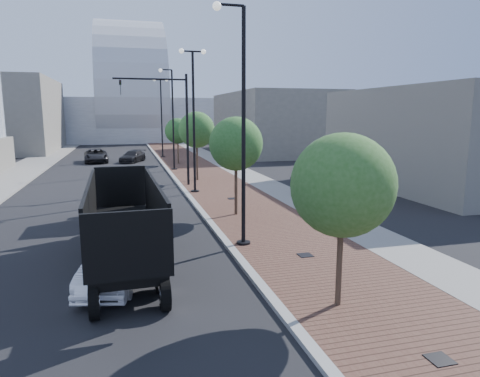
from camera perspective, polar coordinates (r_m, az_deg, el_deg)
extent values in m
cube|color=#4C2D23|center=(46.76, -6.03, 3.52)|extent=(7.00, 140.00, 0.12)
cube|color=slate|center=(47.26, -2.80, 3.63)|extent=(2.40, 140.00, 0.13)
cube|color=gray|center=(46.34, -10.32, 3.36)|extent=(0.30, 140.00, 0.14)
cube|color=slate|center=(47.08, -26.29, 2.58)|extent=(4.00, 140.00, 0.12)
cube|color=black|center=(22.12, -15.67, -0.29)|extent=(2.20, 2.29, 2.24)
cube|color=black|center=(23.73, -15.65, -1.41)|extent=(2.07, 0.48, 1.12)
cube|color=black|center=(20.76, -15.51, -2.51)|extent=(2.17, 0.74, 0.43)
cube|color=black|center=(15.42, -15.06, -6.78)|extent=(2.26, 7.96, 0.30)
cube|color=black|center=(15.33, -15.12, -5.55)|extent=(2.34, 7.96, 0.10)
cube|color=black|center=(15.15, -19.33, -2.60)|extent=(0.30, 7.91, 1.72)
cube|color=black|center=(15.18, -11.21, -2.20)|extent=(0.30, 7.91, 1.72)
cube|color=black|center=(10.73, -14.62, -7.42)|extent=(2.15, 0.16, 1.72)
cube|color=black|center=(19.59, -15.61, 0.34)|extent=(2.15, 0.16, 1.72)
cylinder|color=black|center=(21.74, -17.89, -3.24)|extent=(0.28, 0.95, 0.95)
cylinder|color=silver|center=(21.74, -17.89, -3.24)|extent=(0.30, 0.52, 0.52)
cylinder|color=black|center=(21.76, -13.13, -3.00)|extent=(0.28, 0.95, 0.95)
cylinder|color=silver|center=(21.76, -13.13, -3.00)|extent=(0.30, 0.52, 0.52)
cylinder|color=black|center=(23.30, -17.82, -2.37)|extent=(0.28, 0.95, 0.95)
cylinder|color=silver|center=(23.30, -17.82, -2.37)|extent=(0.30, 0.52, 0.52)
cylinder|color=black|center=(23.32, -13.38, -2.15)|extent=(0.28, 0.95, 0.95)
cylinder|color=silver|center=(23.32, -13.38, -2.15)|extent=(0.30, 0.52, 0.52)
cylinder|color=black|center=(12.01, -18.84, -14.06)|extent=(0.28, 0.95, 0.95)
cylinder|color=silver|center=(12.01, -18.84, -14.06)|extent=(0.30, 0.52, 0.52)
cylinder|color=black|center=(12.04, -9.99, -13.58)|extent=(0.28, 0.95, 0.95)
cylinder|color=silver|center=(12.04, -9.99, -13.58)|extent=(0.30, 0.52, 0.52)
cylinder|color=black|center=(13.11, -18.65, -11.96)|extent=(0.28, 0.95, 0.95)
cylinder|color=silver|center=(13.11, -18.65, -11.96)|extent=(0.30, 0.52, 0.52)
cylinder|color=black|center=(13.15, -10.61, -11.53)|extent=(0.28, 0.95, 0.95)
cylinder|color=silver|center=(13.15, -10.61, -11.53)|extent=(0.30, 0.52, 0.52)
cylinder|color=black|center=(18.63, -18.08, -5.42)|extent=(0.28, 0.95, 0.95)
cylinder|color=silver|center=(18.63, -18.08, -5.42)|extent=(0.30, 0.52, 0.52)
cylinder|color=black|center=(18.66, -12.51, -5.13)|extent=(0.28, 0.95, 0.95)
cylinder|color=silver|center=(18.66, -12.51, -5.13)|extent=(0.30, 0.52, 0.52)
cylinder|color=black|center=(19.79, -18.00, -4.52)|extent=(0.28, 0.95, 0.95)
cylinder|color=silver|center=(19.79, -18.00, -4.52)|extent=(0.30, 0.52, 0.52)
cylinder|color=black|center=(19.82, -12.77, -4.26)|extent=(0.28, 0.95, 0.95)
cylinder|color=silver|center=(19.82, -12.77, -4.26)|extent=(0.30, 0.52, 0.52)
imported|color=white|center=(14.04, -16.24, -9.44)|extent=(2.36, 4.39, 1.37)
imported|color=black|center=(49.41, -18.61, 4.17)|extent=(2.82, 5.40, 1.45)
imported|color=black|center=(48.47, -14.10, 4.16)|extent=(3.35, 4.62, 1.24)
imported|color=black|center=(27.77, 7.31, 0.81)|extent=(0.72, 0.56, 1.76)
cylinder|color=black|center=(17.29, 0.46, -7.39)|extent=(0.56, 0.56, 0.20)
cylinder|color=black|center=(16.51, 0.48, 7.76)|extent=(0.16, 0.16, 9.00)
cylinder|color=black|center=(16.83, -1.28, 23.24)|extent=(1.00, 0.10, 0.10)
sphere|color=silver|center=(16.70, -3.09, 23.08)|extent=(0.32, 0.32, 0.32)
cylinder|color=black|center=(28.71, -6.00, -0.45)|extent=(0.56, 0.56, 0.20)
cylinder|color=black|center=(28.25, -6.17, 8.61)|extent=(0.16, 0.16, 9.00)
cylinder|color=black|center=(28.51, -6.34, 17.69)|extent=(1.40, 0.10, 0.10)
sphere|color=silver|center=(28.41, -7.81, 17.69)|extent=(0.32, 0.32, 0.32)
sphere|color=silver|center=(28.63, -4.89, 17.68)|extent=(0.32, 0.32, 0.32)
cylinder|color=black|center=(40.47, -8.73, 2.52)|extent=(0.56, 0.56, 0.20)
cylinder|color=black|center=(40.14, -8.90, 8.93)|extent=(0.16, 0.16, 9.00)
cylinder|color=black|center=(40.27, -9.81, 15.32)|extent=(1.00, 0.10, 0.10)
sphere|color=silver|center=(40.22, -10.54, 15.20)|extent=(0.32, 0.32, 0.32)
cylinder|color=black|center=(52.34, -10.23, 4.14)|extent=(0.56, 0.56, 0.20)
cylinder|color=black|center=(52.09, -10.39, 9.09)|extent=(0.16, 0.16, 9.00)
cylinder|color=black|center=(52.23, -10.55, 14.03)|extent=(1.40, 0.10, 0.10)
sphere|color=silver|center=(52.17, -11.34, 14.01)|extent=(0.32, 0.32, 0.32)
sphere|color=silver|center=(52.29, -9.76, 14.05)|extent=(0.32, 0.32, 0.32)
cylinder|color=black|center=(31.23, -7.02, 7.58)|extent=(0.18, 0.18, 8.00)
cylinder|color=black|center=(31.04, -11.88, 14.08)|extent=(5.00, 0.12, 0.12)
imported|color=black|center=(30.94, -15.63, 12.83)|extent=(0.16, 0.20, 1.00)
cylinder|color=#382619|center=(11.87, 13.14, -8.27)|extent=(0.16, 0.16, 3.19)
sphere|color=#2B581E|center=(11.44, 13.50, 0.43)|extent=(2.74, 2.74, 2.74)
sphere|color=#2B581E|center=(11.93, 14.46, -0.33)|extent=(1.91, 1.91, 1.91)
sphere|color=#2B581E|center=(10.99, 12.94, 1.76)|extent=(1.64, 1.64, 1.64)
cylinder|color=#382619|center=(21.87, -0.54, 0.74)|extent=(0.16, 0.16, 3.50)
sphere|color=#25581E|center=(21.64, -0.55, 5.97)|extent=(2.72, 2.72, 2.72)
sphere|color=#25581E|center=(22.05, 0.27, 5.40)|extent=(1.90, 1.90, 1.90)
sphere|color=#25581E|center=(21.26, -1.13, 6.84)|extent=(1.63, 1.63, 1.63)
cylinder|color=#382619|center=(33.51, -5.74, 4.12)|extent=(0.16, 0.16, 3.75)
sphere|color=#25591E|center=(33.36, -5.80, 7.78)|extent=(2.79, 2.79, 2.79)
sphere|color=#25591E|center=(33.74, -5.20, 7.36)|extent=(1.95, 1.95, 1.95)
sphere|color=#25591E|center=(33.01, -6.25, 8.41)|extent=(1.67, 1.67, 1.67)
cylinder|color=#382619|center=(45.37, -8.25, 5.26)|extent=(0.16, 0.16, 3.25)
sphere|color=#1D4D1A|center=(45.26, -8.30, 7.60)|extent=(2.64, 2.64, 2.64)
sphere|color=#1D4D1A|center=(45.61, -7.84, 7.33)|extent=(1.85, 1.85, 1.85)
sphere|color=#1D4D1A|center=(44.91, -8.65, 7.99)|extent=(1.58, 1.58, 1.58)
cube|color=#9DA0A6|center=(90.92, -14.16, 8.86)|extent=(50.00, 28.00, 8.00)
cube|color=slate|center=(67.84, -29.28, 8.48)|extent=(14.00, 20.00, 10.00)
cube|color=#636059|center=(59.32, 4.45, 8.71)|extent=(12.00, 22.00, 8.00)
cube|color=slate|center=(33.92, 25.12, 6.05)|extent=(10.00, 16.00, 7.00)
cube|color=black|center=(10.62, 25.05, -19.89)|extent=(0.50, 0.50, 0.02)
cube|color=black|center=(16.07, 8.68, -8.75)|extent=(0.50, 0.50, 0.02)
cube|color=black|center=(26.17, -1.05, -1.34)|extent=(0.50, 0.50, 0.02)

